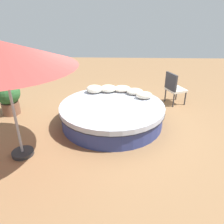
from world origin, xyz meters
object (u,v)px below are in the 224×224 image
at_px(throw_pillow_2, 122,89).
at_px(throw_pillow_0, 144,95).
at_px(throw_pillow_1, 135,91).
at_px(throw_pillow_3, 108,89).
at_px(throw_pillow_4, 94,89).
at_px(planter, 8,96).
at_px(round_bed, 112,114).
at_px(patio_umbrella, 1,55).
at_px(patio_chair, 174,87).

bearing_deg(throw_pillow_2, throw_pillow_0, -41.87).
height_order(throw_pillow_1, throw_pillow_3, throw_pillow_3).
distance_m(throw_pillow_4, planter, 2.37).
relative_size(round_bed, throw_pillow_0, 6.13).
height_order(throw_pillow_3, throw_pillow_4, throw_pillow_4).
distance_m(round_bed, planter, 2.92).
distance_m(round_bed, throw_pillow_2, 1.04).
xyz_separation_m(throw_pillow_0, patio_umbrella, (-2.63, -1.83, 1.41)).
xyz_separation_m(round_bed, planter, (-2.87, 0.46, 0.25)).
bearing_deg(throw_pillow_0, throw_pillow_4, 164.00).
bearing_deg(planter, throw_pillow_0, -0.60).
bearing_deg(patio_umbrella, throw_pillow_1, 41.99).
bearing_deg(throw_pillow_3, round_bed, -81.12).
height_order(patio_chair, planter, patio_chair).
height_order(throw_pillow_2, planter, planter).
distance_m(throw_pillow_4, patio_chair, 2.41).
xyz_separation_m(throw_pillow_4, patio_chair, (2.35, 0.52, -0.08)).
relative_size(throw_pillow_0, patio_chair, 0.44).
relative_size(throw_pillow_0, throw_pillow_3, 0.89).
bearing_deg(patio_umbrella, throw_pillow_0, 34.90).
height_order(patio_umbrella, planter, patio_umbrella).
height_order(throw_pillow_4, planter, planter).
distance_m(throw_pillow_2, patio_chair, 1.62).
bearing_deg(round_bed, throw_pillow_1, 50.59).
bearing_deg(planter, patio_chair, 10.55).
relative_size(throw_pillow_2, planter, 0.52).
distance_m(throw_pillow_4, patio_umbrella, 2.91).
distance_m(throw_pillow_1, patio_chair, 1.35).
distance_m(throw_pillow_1, throw_pillow_2, 0.41).
distance_m(throw_pillow_1, planter, 3.49).
bearing_deg(throw_pillow_4, throw_pillow_1, -3.55).
bearing_deg(patio_chair, throw_pillow_4, -100.55).
bearing_deg(throw_pillow_0, round_bed, -153.55).
xyz_separation_m(throw_pillow_1, throw_pillow_2, (-0.35, 0.20, 0.00)).
distance_m(patio_chair, patio_umbrella, 4.77).
distance_m(throw_pillow_3, planter, 2.77).
relative_size(round_bed, throw_pillow_3, 5.49).
bearing_deg(patio_umbrella, patio_chair, 37.26).
bearing_deg(throw_pillow_0, patio_umbrella, -145.10).
relative_size(round_bed, patio_chair, 2.70).
bearing_deg(planter, throw_pillow_4, 8.61).
relative_size(throw_pillow_2, patio_umbrella, 0.20).
bearing_deg(patio_chair, throw_pillow_1, -87.10).
bearing_deg(throw_pillow_4, patio_umbrella, -119.46).
distance_m(throw_pillow_0, patio_umbrella, 3.50).
relative_size(patio_umbrella, planter, 2.65).
height_order(throw_pillow_2, patio_chair, patio_chair).
bearing_deg(throw_pillow_1, throw_pillow_3, 169.09).
distance_m(round_bed, throw_pillow_3, 0.97).
relative_size(throw_pillow_0, throw_pillow_2, 0.87).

